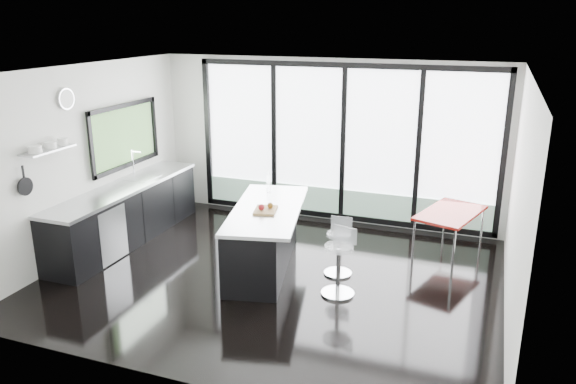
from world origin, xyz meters
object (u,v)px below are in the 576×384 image
at_px(bar_stool_near, 338,270).
at_px(red_table, 449,232).
at_px(bar_stool_far, 338,254).
at_px(island, 263,237).

xyz_separation_m(bar_stool_near, red_table, (1.21, 1.88, -0.01)).
height_order(bar_stool_near, red_table, bar_stool_near).
xyz_separation_m(bar_stool_near, bar_stool_far, (-0.16, 0.58, -0.03)).
relative_size(island, bar_stool_far, 3.79).
bearing_deg(bar_stool_far, bar_stool_near, -74.96).
bearing_deg(red_table, bar_stool_near, -122.74).
xyz_separation_m(bar_stool_far, red_table, (1.37, 1.30, 0.02)).
bearing_deg(island, bar_stool_near, -20.41).
distance_m(bar_stool_near, red_table, 2.24).
bearing_deg(red_table, bar_stool_far, -136.56).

